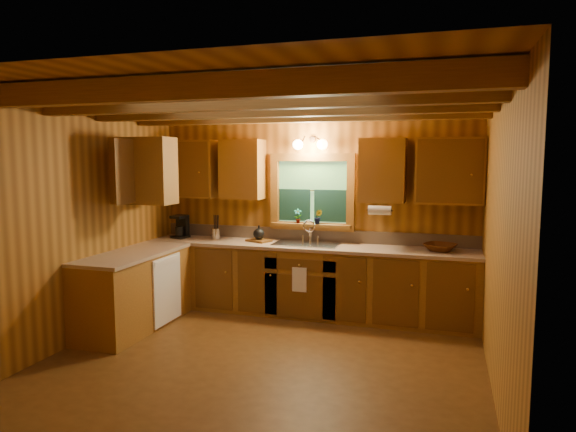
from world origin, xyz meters
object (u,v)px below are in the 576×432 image
Objects in this scene: sink at (307,248)px; cutting_board at (259,241)px; coffee_maker at (181,227)px; wicker_basket at (440,247)px.

cutting_board is at bearing 177.38° from sink.
sink is at bearing 19.58° from cutting_board.
coffee_maker reaches higher than wicker_basket.
sink reaches higher than wicker_basket.
coffee_maker is at bearing -157.61° from cutting_board.
coffee_maker reaches higher than cutting_board.
sink is 1.81m from coffee_maker.
coffee_maker is at bearing 179.16° from sink.
cutting_board is 0.81× the size of wicker_basket.
coffee_maker reaches higher than sink.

